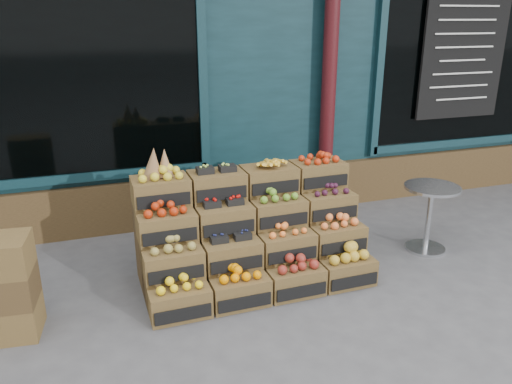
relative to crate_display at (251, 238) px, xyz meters
name	(u,v)px	position (x,y,z in m)	size (l,w,h in m)	color
ground	(302,304)	(0.27, -0.65, -0.41)	(60.00, 60.00, 0.00)	#4A4A4D
shop_facade	(182,18)	(0.27, 4.46, 1.99)	(12.00, 6.24, 4.80)	#0E2930
crate_display	(251,238)	(0.00, 0.00, 0.00)	(2.13, 1.06, 1.33)	brown
bistro_table	(430,211)	(2.00, -0.06, 0.05)	(0.58, 0.58, 0.73)	#BABCC2
shopkeeper	(93,131)	(-1.33, 2.30, 0.66)	(0.78, 0.51, 2.13)	#185730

